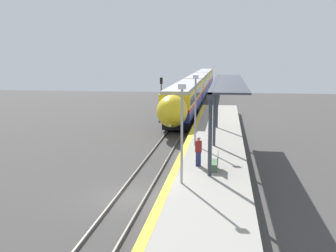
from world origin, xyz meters
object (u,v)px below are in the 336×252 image
at_px(train, 197,86).
at_px(platform_bench, 216,162).
at_px(lamppost_mid, 195,105).
at_px(lamppost_near, 182,127).
at_px(railway_signal, 161,94).
at_px(person_waiting, 198,151).

relative_size(train, platform_bench, 46.42).
bearing_deg(lamppost_mid, train, 93.81).
bearing_deg(lamppost_mid, lamppost_near, -90.00).
xyz_separation_m(platform_bench, lamppost_near, (-1.56, -2.57, 2.31)).
distance_m(train, platform_bench, 44.48).
relative_size(lamppost_near, lamppost_mid, 1.00).
relative_size(platform_bench, lamppost_near, 0.29).
relative_size(railway_signal, lamppost_near, 0.96).
bearing_deg(train, railway_signal, -97.19).
bearing_deg(lamppost_near, lamppost_mid, 90.00).
relative_size(person_waiting, railway_signal, 0.36).
bearing_deg(lamppost_mid, person_waiting, -83.77).
relative_size(person_waiting, lamppost_mid, 0.34).
relative_size(train, railway_signal, 14.22).
xyz_separation_m(railway_signal, lamppost_mid, (5.10, -17.86, 0.92)).
bearing_deg(lamppost_near, person_waiting, 80.00).
relative_size(person_waiting, lamppost_near, 0.34).
height_order(train, platform_bench, train).
distance_m(train, railway_signal, 20.49).
height_order(platform_bench, person_waiting, person_waiting).
height_order(train, railway_signal, railway_signal).
height_order(railway_signal, lamppost_mid, lamppost_mid).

